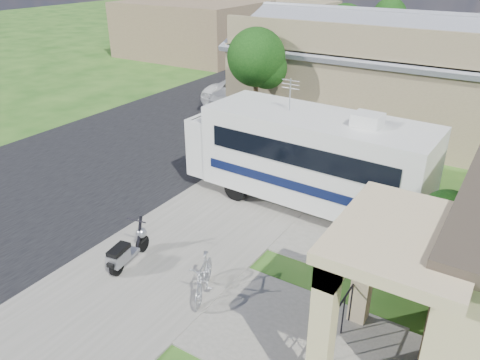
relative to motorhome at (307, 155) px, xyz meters
The scene contains 18 objects.
ground 4.77m from the motorhome, 99.03° to the right, with size 120.00×120.00×0.00m, color #1C4612.
street_slab 10.06m from the motorhome, 145.74° to the left, with size 9.00×80.00×0.02m, color black.
sidewalk_slab 6.06m from the motorhome, 106.94° to the left, with size 4.00×80.00×0.06m, color #636259.
driveway_slab 1.82m from the motorhome, ahead, with size 7.00×6.00×0.05m, color #636259.
walk_slab 6.11m from the motorhome, 67.00° to the right, with size 4.00×3.00×0.05m, color #636259.
warehouse 9.58m from the motorhome, 94.20° to the left, with size 12.50×8.40×5.04m.
distant_bldg_far 24.95m from the motorhome, 135.19° to the left, with size 10.00×8.00×4.00m, color brown.
distant_bldg_near 33.49m from the motorhome, 117.96° to the left, with size 8.00×7.00×3.20m, color #77684A.
street_tree_a 6.59m from the motorhome, 133.50° to the left, with size 2.44×2.40×4.58m.
street_tree_b 15.38m from the motorhome, 106.73° to the left, with size 2.44×2.40×4.73m.
street_tree_c 24.09m from the motorhome, 100.54° to the left, with size 2.44×2.40×4.42m.
motorhome is the anchor object (origin of this frame).
shrub 5.04m from the motorhome, 27.68° to the right, with size 2.17×2.07×2.66m.
scooter 6.04m from the motorhome, 113.33° to the right, with size 0.63×1.59×1.05m.
bicycle 5.46m from the motorhome, 90.39° to the right, with size 0.46×1.62×0.97m, color #9E9FA5.
pickup_truck 10.93m from the motorhome, 127.53° to the left, with size 2.95×6.39×1.78m, color white.
van 17.40m from the motorhome, 114.10° to the left, with size 2.31×5.68×1.65m, color white.
garden_hose 5.81m from the motorhome, 56.45° to the right, with size 0.35×0.35×0.16m, color #156C1F.
Camera 1 is at (5.96, -7.78, 7.17)m, focal length 35.00 mm.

